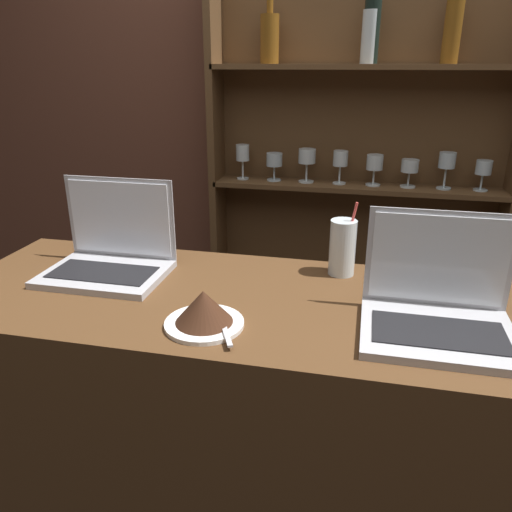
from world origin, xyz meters
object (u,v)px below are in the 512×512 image
Objects in this scene: laptop_near at (111,253)px; cake_plate at (204,310)px; laptop_far at (438,307)px; water_glass at (342,247)px.

laptop_near is 0.41m from cake_plate.
laptop_far is 1.75× the size of cake_plate.
laptop_near is 1.77× the size of cake_plate.
cake_plate is (0.34, -0.23, -0.02)m from laptop_near.
laptop_far is 1.56× the size of water_glass.
laptop_near is at bearing 170.76° from laptop_far.
laptop_near reaches higher than water_glass.
water_glass is at bearing 11.23° from laptop_near.
cake_plate is at bearing -168.46° from laptop_far.
water_glass reaches higher than cake_plate.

